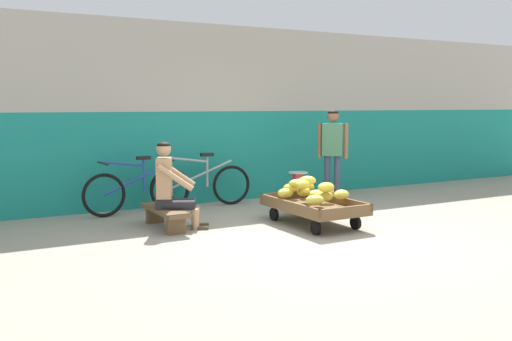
{
  "coord_description": "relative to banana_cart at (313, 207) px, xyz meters",
  "views": [
    {
      "loc": [
        -3.83,
        -5.59,
        1.62
      ],
      "look_at": [
        -0.3,
        0.91,
        0.75
      ],
      "focal_mm": 39.58,
      "sensor_mm": 36.0,
      "label": 1
    }
  ],
  "objects": [
    {
      "name": "back_wall",
      "position": [
        -0.42,
        2.43,
        1.22
      ],
      "size": [
        16.0,
        0.3,
        2.91
      ],
      "color": "#19847A",
      "rests_on": "ground"
    },
    {
      "name": "low_bench",
      "position": [
        -1.83,
        0.75,
        -0.04
      ],
      "size": [
        0.33,
        1.11,
        0.27
      ],
      "color": "brown",
      "rests_on": "ground"
    },
    {
      "name": "banana_cart",
      "position": [
        0.0,
        0.0,
        0.0
      ],
      "size": [
        0.86,
        1.45,
        0.36
      ],
      "color": "brown",
      "rests_on": "ground"
    },
    {
      "name": "ground_plane",
      "position": [
        -0.42,
        -0.61,
        -0.24
      ],
      "size": [
        80.0,
        80.0,
        0.0
      ],
      "primitive_type": "plane",
      "color": "gray"
    },
    {
      "name": "weighing_scale",
      "position": [
        0.4,
        1.0,
        0.21
      ],
      "size": [
        0.3,
        0.3,
        0.29
      ],
      "color": "#28282D",
      "rests_on": "plastic_crate"
    },
    {
      "name": "plastic_crate",
      "position": [
        0.4,
        1.0,
        -0.09
      ],
      "size": [
        0.36,
        0.28,
        0.3
      ],
      "color": "gold",
      "rests_on": "ground"
    },
    {
      "name": "bicycle_far_left",
      "position": [
        -0.8,
        1.98,
        0.11
      ],
      "size": [
        1.66,
        0.48,
        0.86
      ],
      "color": "black",
      "rests_on": "ground"
    },
    {
      "name": "bicycle_near_left",
      "position": [
        -1.85,
        1.91,
        0.11
      ],
      "size": [
        1.66,
        0.48,
        0.86
      ],
      "color": "black",
      "rests_on": "ground"
    },
    {
      "name": "banana_pile",
      "position": [
        0.01,
        0.08,
        0.22
      ],
      "size": [
        0.86,
        1.22,
        0.26
      ],
      "color": "gold",
      "rests_on": "banana_cart"
    },
    {
      "name": "vendor_seated",
      "position": [
        -1.75,
        0.71,
        0.33
      ],
      "size": [
        0.74,
        0.63,
        1.14
      ],
      "color": "tan",
      "rests_on": "ground"
    },
    {
      "name": "shopping_bag",
      "position": [
        0.25,
        0.52,
        -0.12
      ],
      "size": [
        0.18,
        0.12,
        0.24
      ],
      "primitive_type": "cube",
      "color": "silver",
      "rests_on": "ground"
    },
    {
      "name": "customer_adult",
      "position": [
        1.14,
        1.15,
        0.71
      ],
      "size": [
        0.39,
        0.36,
        1.53
      ],
      "color": "#38425B",
      "rests_on": "ground"
    }
  ]
}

